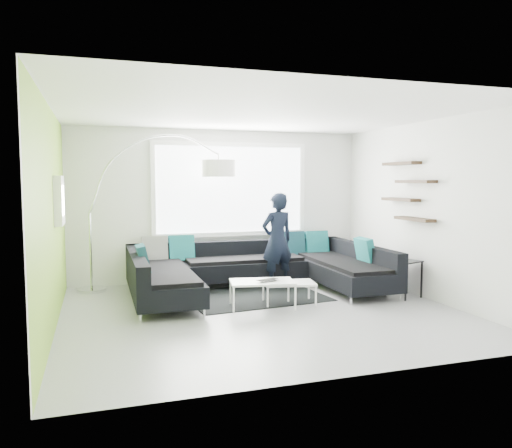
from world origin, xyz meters
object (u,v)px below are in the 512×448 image
at_px(person, 277,240).
at_px(laptop, 270,281).
at_px(coffee_table, 276,292).
at_px(arc_lamp, 90,213).
at_px(sectional_sofa, 257,270).
at_px(side_table, 404,279).

distance_m(person, laptop, 1.54).
relative_size(coffee_table, arc_lamp, 0.46).
relative_size(sectional_sofa, person, 2.47).
height_order(coffee_table, person, person).
bearing_deg(coffee_table, arc_lamp, 154.73).
bearing_deg(sectional_sofa, side_table, -23.92).
bearing_deg(sectional_sofa, coffee_table, -88.24).
relative_size(arc_lamp, person, 1.60).
height_order(arc_lamp, person, arc_lamp).
xyz_separation_m(coffee_table, laptop, (-0.14, -0.14, 0.21)).
distance_m(coffee_table, side_table, 2.14).
height_order(coffee_table, side_table, side_table).
bearing_deg(sectional_sofa, laptop, -96.85).
relative_size(side_table, laptop, 1.50).
bearing_deg(laptop, person, 45.67).
relative_size(coffee_table, person, 0.73).
bearing_deg(arc_lamp, sectional_sofa, -6.72).
bearing_deg(sectional_sofa, arc_lamp, 159.28).
height_order(sectional_sofa, arc_lamp, arc_lamp).
relative_size(arc_lamp, laptop, 6.66).
xyz_separation_m(arc_lamp, laptop, (2.49, -1.99, -0.91)).
distance_m(arc_lamp, side_table, 5.26).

